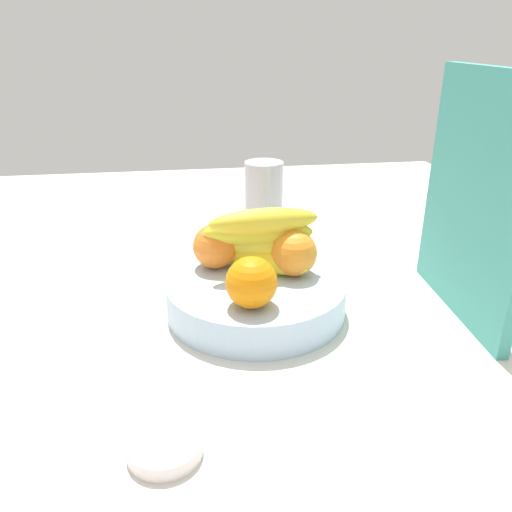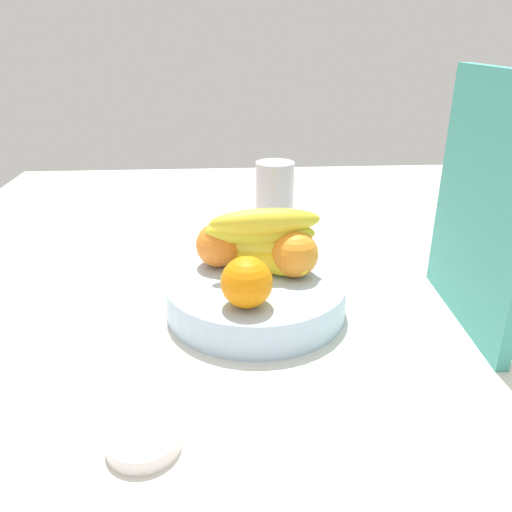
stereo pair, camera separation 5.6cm
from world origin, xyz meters
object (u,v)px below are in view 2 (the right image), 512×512
Objects in this scene: orange_center at (218,245)px; cutting_board at (481,205)px; fruit_bowl at (256,295)px; orange_front_left at (247,282)px; orange_front_right at (295,254)px; thermos_tumbler at (274,206)px; jar_lid at (144,441)px; banana_bunch at (261,240)px.

cutting_board is at bearing 75.04° from orange_center.
orange_front_left is at bearing -12.88° from fruit_bowl.
thermos_tumbler reaches higher than orange_front_right.
orange_front_right is at bearing 145.98° from jar_lid.
banana_bunch is 32.00cm from cutting_board.
thermos_tumbler is at bearing 168.25° from fruit_bowl.
orange_front_left is 34.51cm from cutting_board.
orange_front_right is at bearing 101.32° from fruit_bowl.
banana_bunch is (2.51, 6.70, 1.72)cm from orange_center.
cutting_board is at bearing 78.16° from orange_front_right.
fruit_bowl is 10.26cm from orange_center.
cutting_board is at bearing 76.33° from banana_bunch.
thermos_tumbler is at bearing 160.60° from jar_lid.
fruit_bowl is at bearing -93.99° from cutting_board.
orange_front_right is at bearing 1.46° from thermos_tumbler.
fruit_bowl is 31.23cm from jar_lid.
jar_lid is at bearing -25.97° from fruit_bowl.
orange_center is 0.92× the size of jar_lid.
banana_bunch is at bearing 154.90° from jar_lid.
banana_bunch reaches higher than orange_front_left.
orange_front_left and orange_center have the same top height.
orange_front_right is 1.00× the size of orange_center.
jar_lid is at bearing -34.02° from orange_front_right.
orange_front_left is 12.04cm from orange_front_right.
orange_front_right is 36.20cm from jar_lid.
thermos_tumbler is at bearing 169.05° from banana_bunch.
fruit_bowl is 1.53× the size of banana_bunch.
orange_front_left is at bearing -12.01° from thermos_tumbler.
orange_center is (-4.59, -11.77, 0.00)cm from orange_front_right.
orange_front_left is 11.65cm from banana_bunch.
fruit_bowl is at bearing 154.03° from jar_lid.
banana_bunch reaches higher than fruit_bowl.
orange_front_left is 1.00× the size of orange_center.
orange_front_right is (-9.10, 7.89, 0.00)cm from orange_front_left.
cutting_board reaches higher than orange_front_right.
thermos_tumbler is at bearing 167.99° from orange_front_left.
fruit_bowl is 10.22cm from orange_front_left.
fruit_bowl is 8.69cm from banana_bunch.
thermos_tumbler is (-22.92, 4.43, -1.95)cm from banana_bunch.
orange_center is at bearing -135.66° from fruit_bowl.
orange_front_right is at bearing -98.43° from cutting_board.
fruit_bowl is at bearing -78.68° from orange_front_right.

